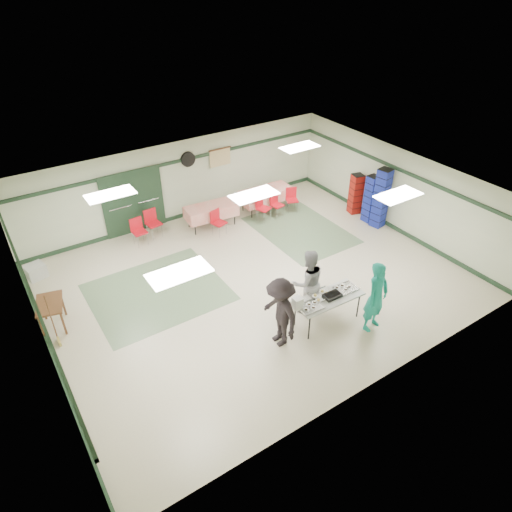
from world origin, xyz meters
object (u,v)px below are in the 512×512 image
chair_loose_a (152,220)px  office_printer (36,271)px  dining_table_a (266,194)px  chair_c (291,197)px  broom (51,318)px  chair_b (262,206)px  crate_stack_blue_b (371,199)px  volunteer_teal (376,297)px  crate_stack_blue_a (381,198)px  crate_stack_red (356,194)px  serving_table (328,299)px  chair_d (217,220)px  chair_a (276,203)px  volunteer_grey (308,282)px  chair_loose_b (138,229)px  printer_table (50,306)px  volunteer_dark (280,313)px  dining_table_b (211,211)px

chair_loose_a → office_printer: 4.05m
dining_table_a → chair_c: (0.71, -0.57, -0.05)m
broom → chair_b: bearing=30.3°
chair_c → crate_stack_blue_b: (1.76, -2.06, 0.31)m
chair_b → volunteer_teal: bearing=-118.8°
volunteer_teal → crate_stack_blue_a: 5.13m
office_printer → dining_table_a: bearing=-6.8°
volunteer_teal → chair_c: volunteer_teal is taller
dining_table_a → crate_stack_red: 3.13m
office_printer → broom: 1.86m
serving_table → chair_d: chair_d is taller
chair_a → chair_c: chair_c is taller
chair_a → volunteer_grey: bearing=-126.6°
volunteer_teal → crate_stack_blue_a: (3.77, 3.48, 0.09)m
serving_table → broom: (-5.82, 2.92, 0.04)m
chair_a → crate_stack_red: 2.80m
crate_stack_blue_b → office_printer: 10.43m
volunteer_grey → chair_loose_b: volunteer_grey is taller
chair_b → chair_loose_b: bearing=146.4°
chair_c → chair_b: bearing=-157.5°
chair_b → printer_table: (-7.27, -1.67, 0.11)m
chair_a → chair_b: (-0.59, 0.00, 0.05)m
chair_b → office_printer: (-7.27, -0.42, 0.39)m
chair_b → chair_d: chair_b is taller
volunteer_grey → chair_c: bearing=-110.1°
volunteer_grey → crate_stack_blue_b: size_ratio=1.08×
volunteer_dark → crate_stack_blue_a: 6.55m
chair_d → crate_stack_red: size_ratio=0.59×
chair_d → volunteer_grey: bearing=-105.5°
dining_table_a → printer_table: bearing=-162.3°
volunteer_teal → broom: 7.58m
chair_d → crate_stack_red: crate_stack_red is taller
volunteer_dark → dining_table_a: (3.52, 5.72, -0.34)m
chair_a → chair_b: 0.59m
volunteer_teal → crate_stack_blue_b: 5.42m
volunteer_dark → dining_table_a: bearing=151.7°
volunteer_teal → chair_a: (1.33, 5.97, -0.44)m
chair_d → printer_table: chair_d is taller
volunteer_grey → crate_stack_red: bearing=-132.8°
volunteer_dark → broom: 5.25m
volunteer_grey → serving_table: bearing=117.8°
dining_table_b → chair_c: (2.91, -0.57, -0.05)m
chair_a → chair_loose_a: chair_loose_a is taller
crate_stack_blue_a → broom: bearing=178.8°
volunteer_grey → chair_b: bearing=-97.5°
dining_table_b → chair_loose_b: bearing=178.2°
volunteer_dark → crate_stack_blue_a: crate_stack_blue_a is taller
chair_loose_a → chair_loose_b: (-0.56, -0.20, -0.03)m
volunteer_teal → chair_loose_a: volunteer_teal is taller
crate_stack_blue_a → crate_stack_blue_b: crate_stack_blue_a is taller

